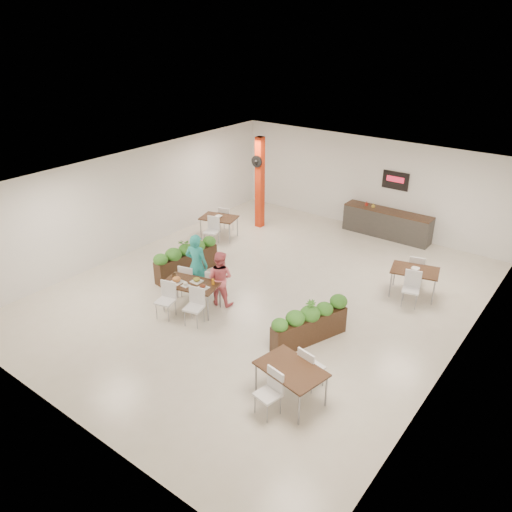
{
  "coord_description": "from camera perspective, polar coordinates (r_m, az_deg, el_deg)",
  "views": [
    {
      "loc": [
        6.94,
        -9.57,
        6.76
      ],
      "look_at": [
        -0.2,
        -0.12,
        1.1
      ],
      "focal_mm": 35.0,
      "sensor_mm": 36.0,
      "label": 1
    }
  ],
  "objects": [
    {
      "name": "side_table_b",
      "position": [
        13.89,
        17.67,
        -1.94
      ],
      "size": [
        1.37,
        1.67,
        0.92
      ],
      "rotation": [
        0.0,
        0.0,
        0.25
      ],
      "color": "black",
      "rests_on": "ground"
    },
    {
      "name": "planter_left",
      "position": [
        14.48,
        -7.97,
        -0.2
      ],
      "size": [
        0.64,
        2.13,
        1.12
      ],
      "rotation": [
        0.0,
        0.0,
        1.43
      ],
      "color": "black",
      "rests_on": "ground"
    },
    {
      "name": "service_counter",
      "position": [
        17.51,
        14.73,
        3.69
      ],
      "size": [
        3.0,
        0.64,
        2.2
      ],
      "color": "#302E2A",
      "rests_on": "ground"
    },
    {
      "name": "side_table_a",
      "position": [
        16.81,
        -4.26,
        4.07
      ],
      "size": [
        1.35,
        1.67,
        0.92
      ],
      "rotation": [
        0.0,
        0.0,
        0.28
      ],
      "color": "black",
      "rests_on": "ground"
    },
    {
      "name": "diner_man",
      "position": [
        13.25,
        -6.79,
        -1.04
      ],
      "size": [
        0.72,
        0.56,
        1.75
      ],
      "primitive_type": "imported",
      "rotation": [
        0.0,
        0.0,
        3.39
      ],
      "color": "teal",
      "rests_on": "ground"
    },
    {
      "name": "ground",
      "position": [
        13.62,
        1.0,
        -4.22
      ],
      "size": [
        12.0,
        12.0,
        0.0
      ],
      "primitive_type": "plane",
      "color": "beige",
      "rests_on": "ground"
    },
    {
      "name": "red_column",
      "position": [
        17.42,
        0.42,
        8.46
      ],
      "size": [
        0.4,
        0.41,
        3.2
      ],
      "color": "red",
      "rests_on": "ground"
    },
    {
      "name": "diner_woman",
      "position": [
        12.82,
        -4.15,
        -2.54
      ],
      "size": [
        0.84,
        0.72,
        1.48
      ],
      "primitive_type": "imported",
      "rotation": [
        0.0,
        0.0,
        3.39
      ],
      "color": "#F36C78",
      "rests_on": "ground"
    },
    {
      "name": "side_table_c",
      "position": [
        9.81,
        4.01,
        -13.19
      ],
      "size": [
        1.44,
        1.67,
        0.92
      ],
      "rotation": [
        0.0,
        0.0,
        -0.19
      ],
      "color": "black",
      "rests_on": "ground"
    },
    {
      "name": "main_table",
      "position": [
        12.7,
        -7.47,
        -3.53
      ],
      "size": [
        1.58,
        1.87,
        0.92
      ],
      "rotation": [
        0.0,
        0.0,
        0.25
      ],
      "color": "black",
      "rests_on": "ground"
    },
    {
      "name": "room_shell",
      "position": [
        12.74,
        1.06,
        3.64
      ],
      "size": [
        10.1,
        12.1,
        3.22
      ],
      "color": "white",
      "rests_on": "ground"
    },
    {
      "name": "planter_right",
      "position": [
        11.49,
        6.15,
        -7.58
      ],
      "size": [
        0.99,
        1.97,
        1.09
      ],
      "rotation": [
        0.0,
        0.0,
        1.22
      ],
      "color": "black",
      "rests_on": "ground"
    }
  ]
}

